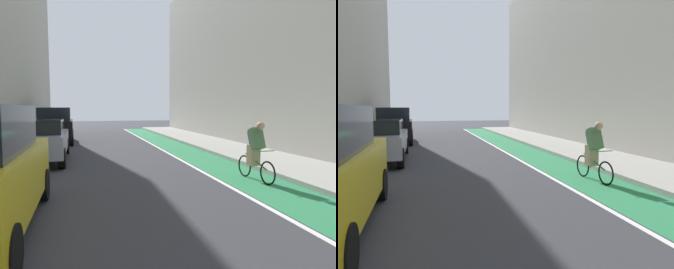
{
  "view_description": "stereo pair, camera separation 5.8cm",
  "coord_description": "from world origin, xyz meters",
  "views": [
    {
      "loc": [
        -1.17,
        5.58,
        1.93
      ],
      "look_at": [
        0.9,
        13.33,
        1.24
      ],
      "focal_mm": 32.55,
      "sensor_mm": 36.0,
      "label": 1
    },
    {
      "loc": [
        -1.12,
        5.56,
        1.93
      ],
      "look_at": [
        0.9,
        13.33,
        1.24
      ],
      "focal_mm": 32.55,
      "sensor_mm": 36.0,
      "label": 2
    }
  ],
  "objects": [
    {
      "name": "ground_plane",
      "position": [
        0.0,
        14.1,
        0.0
      ],
      "size": [
        79.63,
        79.63,
        0.0
      ],
      "primitive_type": "plane",
      "color": "#38383D"
    },
    {
      "name": "bike_lane_paint",
      "position": [
        3.11,
        16.1,
        0.0
      ],
      "size": [
        1.6,
        36.19,
        0.0
      ],
      "primitive_type": "cube",
      "color": "#2D8451",
      "rests_on": "ground"
    },
    {
      "name": "lane_divider_stripe",
      "position": [
        2.21,
        16.1,
        0.0
      ],
      "size": [
        0.12,
        36.19,
        0.0
      ],
      "primitive_type": "cube",
      "color": "white",
      "rests_on": "ground"
    },
    {
      "name": "sidewalk_right",
      "position": [
        5.28,
        16.1,
        0.07
      ],
      "size": [
        2.72,
        36.19,
        0.14
      ],
      "primitive_type": "cube",
      "color": "#A8A59E",
      "rests_on": "ground"
    },
    {
      "name": "building_facade_right",
      "position": [
        7.84,
        18.1,
        5.83
      ],
      "size": [
        2.4,
        32.19,
        11.66
      ],
      "primitive_type": "cube",
      "color": "#B2ADA3",
      "rests_on": "ground"
    },
    {
      "name": "parked_sedan_silver",
      "position": [
        -2.86,
        17.44,
        0.79
      ],
      "size": [
        2.03,
        4.56,
        1.53
      ],
      "color": "#9EA0A8",
      "rests_on": "ground"
    },
    {
      "name": "parked_suv_black",
      "position": [
        -2.86,
        23.6,
        1.02
      ],
      "size": [
        2.06,
        4.74,
        1.98
      ],
      "color": "black",
      "rests_on": "ground"
    },
    {
      "name": "cyclist_trailing",
      "position": [
        3.17,
        12.76,
        0.84
      ],
      "size": [
        0.48,
        1.66,
        1.59
      ],
      "color": "black",
      "rests_on": "ground"
    }
  ]
}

